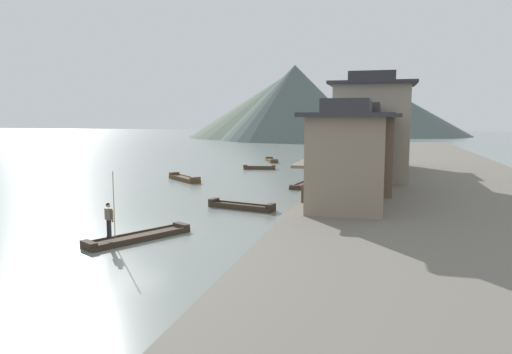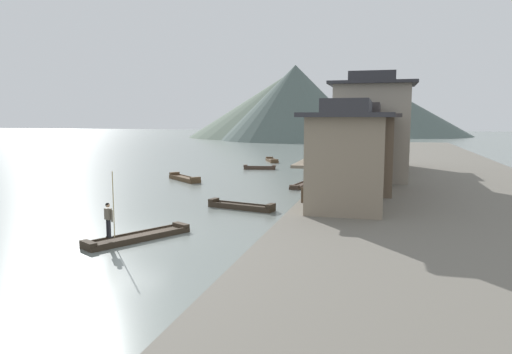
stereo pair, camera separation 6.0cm
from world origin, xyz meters
The scene contains 20 objects.
ground_plane centered at (0.00, 0.00, 0.00)m, with size 400.00×400.00×0.00m, color gray.
riverbank_right centered at (15.63, 30.00, 0.31)m, with size 18.00×110.00×0.62m, color #6B665B.
boat_foreground_poled centered at (0.49, -1.11, 0.13)m, with size 3.55×5.21×0.39m.
boatman_person centered at (-0.23, -2.44, 1.40)m, with size 0.54×0.35×3.04m.
boat_moored_nearest centered at (-2.58, 40.17, 0.16)m, with size 2.64×4.37×0.49m.
boat_moored_second centered at (-1.77, 30.59, 0.17)m, with size 3.67×1.41×0.49m.
boat_moored_third centered at (-6.07, 19.41, 0.18)m, with size 4.31×4.01×0.57m.
boat_moored_far centered at (5.04, 26.02, 0.18)m, with size 1.29×4.69×0.54m.
boat_midriver_drifting centered at (5.16, 18.75, 0.12)m, with size 1.61×4.92×0.36m.
boat_midriver_upstream centered at (3.00, 7.55, 0.17)m, with size 4.63×1.95×0.50m.
house_waterfront_nearest centered at (9.69, 6.28, 3.63)m, with size 5.22×6.57×6.14m.
house_waterfront_second centered at (9.96, 13.31, 3.62)m, with size 5.77×6.80×6.14m.
house_waterfront_tall centered at (10.62, 19.55, 4.93)m, with size 7.10×5.78×8.74m.
house_waterfront_narrow centered at (10.06, 25.83, 3.63)m, with size 5.97×6.16×6.14m.
house_waterfront_far centered at (10.36, 31.77, 3.63)m, with size 6.57×5.91×6.14m.
mooring_post_dock_near centered at (6.98, 7.42, 1.10)m, with size 0.20×0.20×0.96m, color #473828.
mooring_post_dock_mid centered at (6.98, 14.82, 1.05)m, with size 0.20×0.20×0.87m, color #473828.
hill_far_west centered at (-17.78, 121.29, 9.03)m, with size 57.37×57.37×18.05m, color #5B6B5B.
hill_far_centre centered at (-11.04, 103.01, 9.69)m, with size 39.07×39.07×19.37m, color #4C5B56.
hill_far_east centered at (14.61, 138.91, 6.89)m, with size 48.13×48.13×13.78m, color #4C5B56.
Camera 2 is at (11.67, -21.08, 5.79)m, focal length 33.40 mm.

